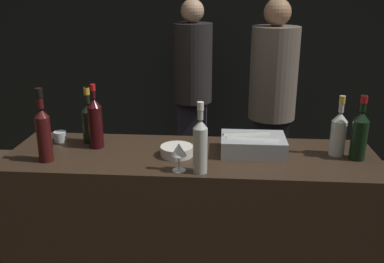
{
  "coord_description": "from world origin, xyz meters",
  "views": [
    {
      "loc": [
        0.16,
        -1.85,
        1.82
      ],
      "look_at": [
        0.0,
        0.33,
        1.08
      ],
      "focal_mm": 40.0,
      "sensor_mm": 36.0,
      "label": 1
    }
  ],
  "objects": [
    {
      "name": "person_blond_tee",
      "position": [
        -0.13,
        2.08,
        0.96
      ],
      "size": [
        0.37,
        0.37,
        1.72
      ],
      "rotation": [
        0.0,
        0.0,
        0.44
      ],
      "color": "black",
      "rests_on": "ground_plane"
    },
    {
      "name": "wine_glass",
      "position": [
        -0.05,
        0.07,
        1.07
      ],
      "size": [
        0.07,
        0.07,
        0.14
      ],
      "color": "silver",
      "rests_on": "bar_counter"
    },
    {
      "name": "ice_bin_with_bottles",
      "position": [
        0.33,
        0.34,
        1.01
      ],
      "size": [
        0.35,
        0.25,
        0.1
      ],
      "color": "#9EA0A5",
      "rests_on": "bar_counter"
    },
    {
      "name": "champagne_bottle",
      "position": [
        -0.6,
        0.44,
        1.09
      ],
      "size": [
        0.08,
        0.08,
        0.33
      ],
      "color": "black",
      "rests_on": "bar_counter"
    },
    {
      "name": "candle_votive",
      "position": [
        -0.78,
        0.44,
        0.99
      ],
      "size": [
        0.07,
        0.07,
        0.06
      ],
      "color": "silver",
      "rests_on": "bar_counter"
    },
    {
      "name": "rose_wine_bottle",
      "position": [
        0.78,
        0.35,
        1.09
      ],
      "size": [
        0.08,
        0.08,
        0.33
      ],
      "color": "#B2B7AD",
      "rests_on": "bar_counter"
    },
    {
      "name": "wall_back_chalkboard",
      "position": [
        0.0,
        2.68,
        1.4
      ],
      "size": [
        6.4,
        0.06,
        2.8
      ],
      "color": "black",
      "rests_on": "ground_plane"
    },
    {
      "name": "person_in_hoodie",
      "position": [
        0.56,
        1.55,
        0.97
      ],
      "size": [
        0.38,
        0.38,
        1.74
      ],
      "rotation": [
        0.0,
        0.0,
        0.55
      ],
      "color": "black",
      "rests_on": "ground_plane"
    },
    {
      "name": "bar_counter",
      "position": [
        0.0,
        0.3,
        0.48
      ],
      "size": [
        2.0,
        0.59,
        0.96
      ],
      "color": "#2D2116",
      "rests_on": "ground_plane"
    },
    {
      "name": "bowl_white",
      "position": [
        -0.08,
        0.27,
        0.99
      ],
      "size": [
        0.18,
        0.18,
        0.05
      ],
      "color": "silver",
      "rests_on": "bar_counter"
    },
    {
      "name": "white_wine_bottle",
      "position": [
        0.06,
        0.07,
        1.11
      ],
      "size": [
        0.07,
        0.07,
        0.35
      ],
      "color": "#B2B7AD",
      "rests_on": "bar_counter"
    },
    {
      "name": "red_wine_bottle_black_foil",
      "position": [
        -0.75,
        0.15,
        1.12
      ],
      "size": [
        0.07,
        0.07,
        0.39
      ],
      "color": "#380F0F",
      "rests_on": "bar_counter"
    },
    {
      "name": "red_wine_bottle_tall",
      "position": [
        -0.54,
        0.36,
        1.11
      ],
      "size": [
        0.08,
        0.08,
        0.36
      ],
      "color": "black",
      "rests_on": "bar_counter"
    },
    {
      "name": "red_wine_bottle_burgundy",
      "position": [
        0.87,
        0.3,
        1.1
      ],
      "size": [
        0.08,
        0.08,
        0.34
      ],
      "color": "black",
      "rests_on": "bar_counter"
    }
  ]
}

